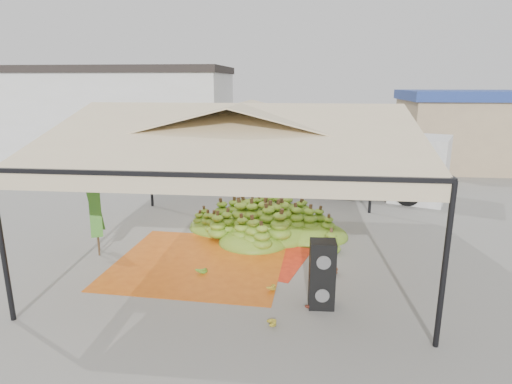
# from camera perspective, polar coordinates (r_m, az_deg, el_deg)

# --- Properties ---
(ground) EXTENTS (90.00, 90.00, 0.00)m
(ground) POSITION_cam_1_polar(r_m,az_deg,el_deg) (11.95, -1.75, -7.82)
(ground) COLOR slate
(ground) RESTS_ON ground
(canopy_tent) EXTENTS (8.10, 8.10, 4.00)m
(canopy_tent) POSITION_cam_1_polar(r_m,az_deg,el_deg) (11.13, -1.88, 8.11)
(canopy_tent) COLOR black
(canopy_tent) RESTS_ON ground
(building_white) EXTENTS (14.30, 6.30, 5.40)m
(building_white) POSITION_cam_1_polar(r_m,az_deg,el_deg) (27.56, -18.87, 9.93)
(building_white) COLOR silver
(building_white) RESTS_ON ground
(building_tan) EXTENTS (6.30, 5.30, 4.10)m
(building_tan) POSITION_cam_1_polar(r_m,az_deg,el_deg) (25.51, 25.76, 7.52)
(building_tan) COLOR tan
(building_tan) RESTS_ON ground
(tarp_left) EXTENTS (4.47, 4.28, 0.01)m
(tarp_left) POSITION_cam_1_polar(r_m,az_deg,el_deg) (11.35, -7.52, -9.17)
(tarp_left) COLOR #C65D12
(tarp_left) RESTS_ON ground
(tarp_right) EXTENTS (4.72, 4.85, 0.01)m
(tarp_right) POSITION_cam_1_polar(r_m,az_deg,el_deg) (12.47, -1.10, -6.82)
(tarp_right) COLOR red
(tarp_right) RESTS_ON ground
(banana_heap) EXTENTS (5.35, 4.46, 1.11)m
(banana_heap) POSITION_cam_1_polar(r_m,az_deg,el_deg) (13.16, 1.82, -3.12)
(banana_heap) COLOR #5B821B
(banana_heap) RESTS_ON ground
(hand_yellow_a) EXTENTS (0.50, 0.45, 0.19)m
(hand_yellow_a) POSITION_cam_1_polar(r_m,az_deg,el_deg) (9.85, 1.68, -12.32)
(hand_yellow_a) COLOR #B99225
(hand_yellow_a) RESTS_ON ground
(hand_yellow_b) EXTENTS (0.50, 0.44, 0.19)m
(hand_yellow_b) POSITION_cam_1_polar(r_m,az_deg,el_deg) (8.52, 1.55, -16.91)
(hand_yellow_b) COLOR #B99025
(hand_yellow_b) RESTS_ON ground
(hand_red_a) EXTENTS (0.46, 0.41, 0.17)m
(hand_red_a) POSITION_cam_1_polar(r_m,az_deg,el_deg) (9.19, 6.72, -14.57)
(hand_red_a) COLOR #5B2614
(hand_red_a) RESTS_ON ground
(hand_red_b) EXTENTS (0.58, 0.50, 0.23)m
(hand_red_b) POSITION_cam_1_polar(r_m,az_deg,el_deg) (10.69, 9.78, -10.15)
(hand_red_b) COLOR #602F16
(hand_red_b) RESTS_ON ground
(hand_green) EXTENTS (0.56, 0.55, 0.20)m
(hand_green) POSITION_cam_1_polar(r_m,az_deg,el_deg) (10.74, -7.42, -10.04)
(hand_green) COLOR #397117
(hand_green) RESTS_ON ground
(hanging_bunches) EXTENTS (1.74, 0.24, 0.20)m
(hanging_bunches) POSITION_cam_1_polar(r_m,az_deg,el_deg) (12.65, 1.77, 5.77)
(hanging_bunches) COLOR #3A6F17
(hanging_bunches) RESTS_ON ground
(speaker_stack) EXTENTS (0.54, 0.47, 1.44)m
(speaker_stack) POSITION_cam_1_polar(r_m,az_deg,el_deg) (9.00, 8.80, -10.78)
(speaker_stack) COLOR black
(speaker_stack) RESTS_ON ground
(banana_leaves) EXTENTS (0.96, 1.36, 3.70)m
(banana_leaves) POSITION_cam_1_polar(r_m,az_deg,el_deg) (12.67, -18.94, -7.32)
(banana_leaves) COLOR #346C1C
(banana_leaves) RESTS_ON ground
(vendor) EXTENTS (0.69, 0.46, 1.90)m
(vendor) POSITION_cam_1_polar(r_m,az_deg,el_deg) (16.76, 1.66, 2.12)
(vendor) COLOR gray
(vendor) RESTS_ON ground
(truck_left) EXTENTS (6.27, 2.95, 2.07)m
(truck_left) POSITION_cam_1_polar(r_m,az_deg,el_deg) (20.57, -1.39, 5.36)
(truck_left) COLOR #4B2F19
(truck_left) RESTS_ON ground
(truck_right) EXTENTS (7.67, 5.00, 2.49)m
(truck_right) POSITION_cam_1_polar(r_m,az_deg,el_deg) (18.32, 13.81, 4.65)
(truck_right) COLOR #4F321A
(truck_right) RESTS_ON ground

